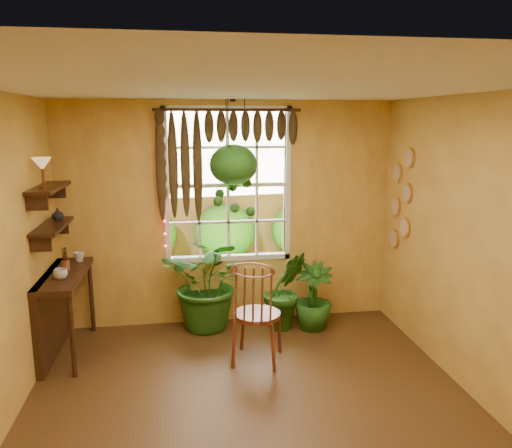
# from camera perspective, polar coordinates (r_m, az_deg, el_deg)

# --- Properties ---
(floor) EXTENTS (4.50, 4.50, 0.00)m
(floor) POSITION_cam_1_polar(r_m,az_deg,el_deg) (4.44, 0.09, -21.97)
(floor) COLOR #4F2E16
(floor) RESTS_ON ground
(ceiling) EXTENTS (4.50, 4.50, 0.00)m
(ceiling) POSITION_cam_1_polar(r_m,az_deg,el_deg) (3.70, 0.10, 15.39)
(ceiling) COLOR white
(ceiling) RESTS_ON wall_back
(wall_back) EXTENTS (4.00, 0.00, 4.00)m
(wall_back) POSITION_cam_1_polar(r_m,az_deg,el_deg) (6.03, -3.17, 1.11)
(wall_back) COLOR #E9BF4F
(wall_back) RESTS_ON floor
(wall_right) EXTENTS (0.00, 4.50, 4.50)m
(wall_right) POSITION_cam_1_polar(r_m,az_deg,el_deg) (4.60, 25.62, -3.47)
(wall_right) COLOR #E9BF4F
(wall_right) RESTS_ON floor
(window) EXTENTS (1.52, 0.10, 1.86)m
(window) POSITION_cam_1_polar(r_m,az_deg,el_deg) (6.00, -3.23, 4.45)
(window) COLOR white
(window) RESTS_ON wall_back
(valance_vine) EXTENTS (1.70, 0.12, 1.10)m
(valance_vine) POSITION_cam_1_polar(r_m,az_deg,el_deg) (5.83, -4.02, 9.91)
(valance_vine) COLOR #381B0F
(valance_vine) RESTS_ON window
(string_lights) EXTENTS (0.03, 0.03, 1.54)m
(string_lights) POSITION_cam_1_polar(r_m,az_deg,el_deg) (5.88, -10.56, 4.61)
(string_lights) COLOR #FF2633
(string_lights) RESTS_ON window
(wall_plates) EXTENTS (0.04, 0.32, 1.10)m
(wall_plates) POSITION_cam_1_polar(r_m,az_deg,el_deg) (6.07, 16.22, 2.65)
(wall_plates) COLOR beige
(wall_plates) RESTS_ON wall_right
(counter_ledge) EXTENTS (0.40, 1.20, 0.90)m
(counter_ledge) POSITION_cam_1_polar(r_m,az_deg,el_deg) (5.75, -21.93, -8.56)
(counter_ledge) COLOR #381B0F
(counter_ledge) RESTS_ON floor
(shelf_lower) EXTENTS (0.25, 0.90, 0.04)m
(shelf_lower) POSITION_cam_1_polar(r_m,az_deg,el_deg) (5.51, -22.26, -0.25)
(shelf_lower) COLOR #381B0F
(shelf_lower) RESTS_ON wall_left
(shelf_upper) EXTENTS (0.25, 0.90, 0.04)m
(shelf_upper) POSITION_cam_1_polar(r_m,az_deg,el_deg) (5.45, -22.59, 3.86)
(shelf_upper) COLOR #381B0F
(shelf_upper) RESTS_ON wall_left
(backyard) EXTENTS (14.00, 10.00, 12.00)m
(backyard) POSITION_cam_1_polar(r_m,az_deg,el_deg) (10.62, -4.30, 5.40)
(backyard) COLOR #275317
(backyard) RESTS_ON ground
(windsor_chair) EXTENTS (0.62, 0.63, 1.29)m
(windsor_chair) POSITION_cam_1_polar(r_m,az_deg,el_deg) (5.23, 0.06, -11.79)
(windsor_chair) COLOR maroon
(windsor_chair) RESTS_ON floor
(potted_plant_left) EXTENTS (1.33, 1.26, 1.16)m
(potted_plant_left) POSITION_cam_1_polar(r_m,az_deg,el_deg) (5.99, -5.28, -6.62)
(potted_plant_left) COLOR #184612
(potted_plant_left) RESTS_ON floor
(potted_plant_mid) EXTENTS (0.59, 0.51, 0.96)m
(potted_plant_mid) POSITION_cam_1_polar(r_m,az_deg,el_deg) (6.02, 3.35, -7.51)
(potted_plant_mid) COLOR #184612
(potted_plant_mid) RESTS_ON floor
(potted_plant_right) EXTENTS (0.57, 0.57, 0.81)m
(potted_plant_right) POSITION_cam_1_polar(r_m,az_deg,el_deg) (6.05, 6.55, -8.24)
(potted_plant_right) COLOR #184612
(potted_plant_right) RESTS_ON floor
(hanging_basket) EXTENTS (0.55, 0.55, 1.34)m
(hanging_basket) POSITION_cam_1_polar(r_m,az_deg,el_deg) (5.73, -2.59, 6.22)
(hanging_basket) COLOR black
(hanging_basket) RESTS_ON ceiling
(cup_a) EXTENTS (0.18, 0.18, 0.11)m
(cup_a) POSITION_cam_1_polar(r_m,az_deg,el_deg) (5.39, -21.43, -5.34)
(cup_a) COLOR silver
(cup_a) RESTS_ON counter_ledge
(cup_b) EXTENTS (0.13, 0.13, 0.11)m
(cup_b) POSITION_cam_1_polar(r_m,az_deg,el_deg) (5.97, -19.58, -3.56)
(cup_b) COLOR beige
(cup_b) RESTS_ON counter_ledge
(brush_jar) EXTENTS (0.09, 0.09, 0.31)m
(brush_jar) POSITION_cam_1_polar(r_m,az_deg,el_deg) (5.68, -20.99, -3.74)
(brush_jar) COLOR brown
(brush_jar) RESTS_ON counter_ledge
(shelf_vase) EXTENTS (0.14, 0.14, 0.13)m
(shelf_vase) POSITION_cam_1_polar(r_m,az_deg,el_deg) (5.73, -21.73, 1.05)
(shelf_vase) COLOR #B2AD99
(shelf_vase) RESTS_ON shelf_lower
(tiffany_lamp) EXTENTS (0.18, 0.18, 0.30)m
(tiffany_lamp) POSITION_cam_1_polar(r_m,az_deg,el_deg) (5.19, -23.26, 6.13)
(tiffany_lamp) COLOR brown
(tiffany_lamp) RESTS_ON shelf_upper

